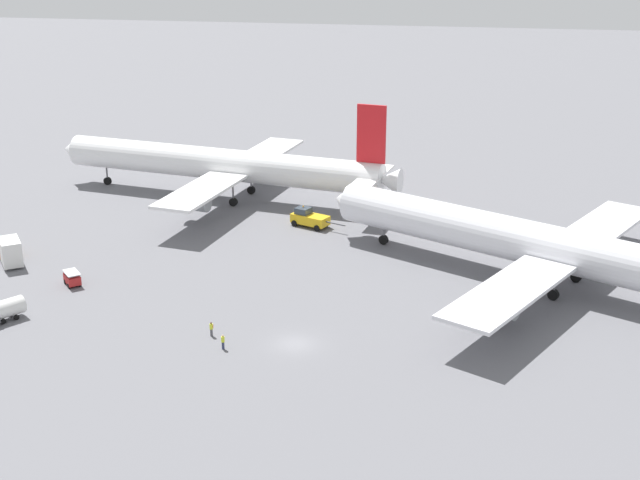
% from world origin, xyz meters
% --- Properties ---
extents(ground_plane, '(600.00, 600.00, 0.00)m').
position_xyz_m(ground_plane, '(0.00, 0.00, 0.00)').
color(ground_plane, slate).
extents(airliner_at_gate_left, '(58.54, 43.50, 16.72)m').
position_xyz_m(airliner_at_gate_left, '(-21.85, 48.08, 5.46)').
color(airliner_at_gate_left, white).
rests_on(airliner_at_gate_left, ground).
extents(airliner_being_pushed, '(56.59, 45.95, 16.52)m').
position_xyz_m(airliner_being_pushed, '(26.00, 21.08, 4.96)').
color(airliner_being_pushed, silver).
rests_on(airliner_being_pushed, ground).
extents(pushback_tug, '(8.53, 4.57, 2.96)m').
position_xyz_m(pushback_tug, '(-5.88, 37.04, 1.25)').
color(pushback_tug, gold).
rests_on(pushback_tug, ground).
extents(gse_baggage_cart_near_cluster, '(2.99, 3.08, 1.71)m').
position_xyz_m(gse_baggage_cart_near_cluster, '(-29.99, 10.34, 0.86)').
color(gse_baggage_cart_near_cluster, red).
rests_on(gse_baggage_cart_near_cluster, ground).
extents(gse_catering_truck_tall, '(5.41, 6.12, 3.50)m').
position_xyz_m(gse_catering_truck_tall, '(-40.98, 15.51, 1.76)').
color(gse_catering_truck_tall, orange).
rests_on(gse_catering_truck_tall, ground).
extents(gse_fuel_bowser_stubby, '(4.36, 5.09, 2.40)m').
position_xyz_m(gse_fuel_bowser_stubby, '(-33.04, -0.65, 1.33)').
color(gse_fuel_bowser_stubby, silver).
rests_on(gse_fuel_bowser_stubby, ground).
extents(ground_crew_ramp_agent_by_cones, '(0.47, 0.36, 1.65)m').
position_xyz_m(ground_crew_ramp_agent_by_cones, '(-9.18, 0.13, 0.86)').
color(ground_crew_ramp_agent_by_cones, '#4C4C51').
rests_on(ground_crew_ramp_agent_by_cones, ground).
extents(ground_crew_wing_walker_right, '(0.37, 0.46, 1.64)m').
position_xyz_m(ground_crew_wing_walker_right, '(-7.10, -2.55, 0.85)').
color(ground_crew_wing_walker_right, '#2D3351').
rests_on(ground_crew_wing_walker_right, ground).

